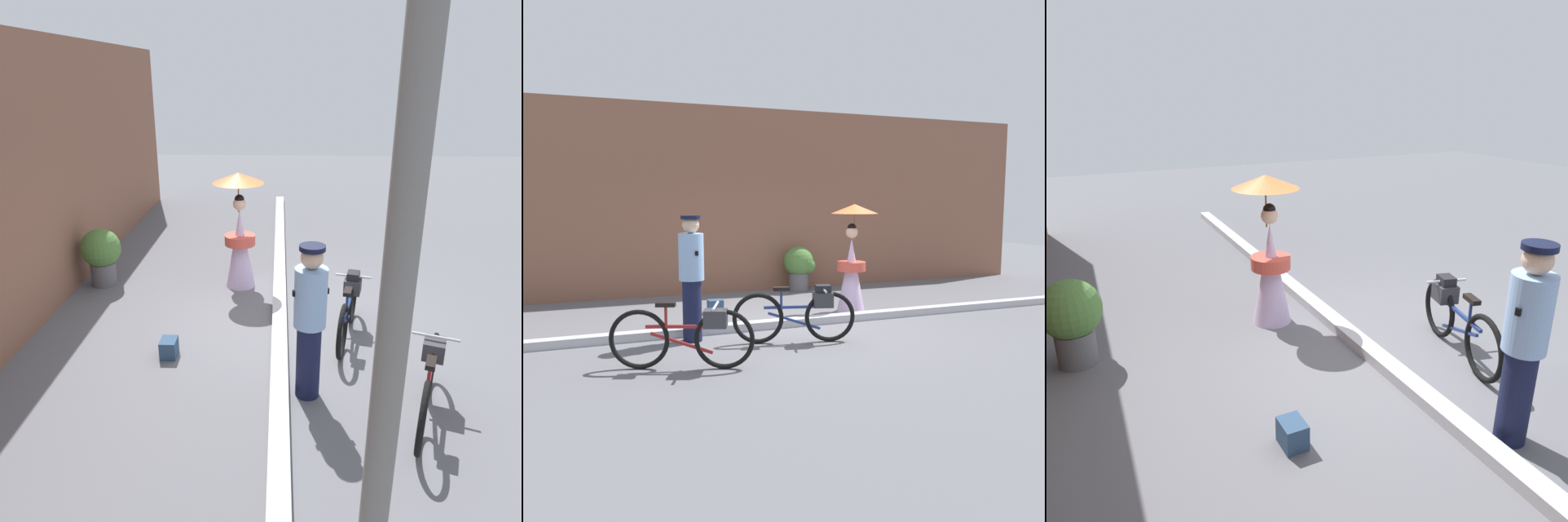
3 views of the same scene
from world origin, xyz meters
TOP-DOWN VIEW (x-y plane):
  - ground_plane at (0.00, 0.00)m, footprint 30.00×30.00m
  - building_wall at (0.00, 3.51)m, footprint 14.00×0.40m
  - sidewalk_curb at (0.00, 0.00)m, footprint 14.00×0.20m
  - bicycle_near_officer at (-2.08, -1.51)m, footprint 1.59×0.69m
  - bicycle_far_side at (-0.43, -0.91)m, footprint 1.64×0.58m
  - person_officer at (-1.79, -0.31)m, footprint 0.34×0.38m
  - person_with_parasol at (1.19, 0.65)m, footprint 0.80×0.80m
  - potted_plant_by_door at (1.16, 2.90)m, footprint 0.65×0.64m
  - backpack_on_pavement at (-1.06, 1.36)m, footprint 0.25×0.20m
  - utility_pole at (-4.04, -0.59)m, footprint 0.18×0.18m

SIDE VIEW (x-z plane):
  - ground_plane at x=0.00m, z-range 0.00..0.00m
  - sidewalk_curb at x=0.00m, z-range 0.00..0.12m
  - backpack_on_pavement at x=-1.06m, z-range 0.01..0.23m
  - bicycle_near_officer at x=-2.08m, z-range 0.01..0.79m
  - bicycle_far_side at x=-0.43m, z-range 0.02..0.81m
  - potted_plant_by_door at x=1.16m, z-range 0.07..1.03m
  - person_officer at x=-1.79m, z-range 0.06..1.79m
  - person_with_parasol at x=1.19m, z-range 0.01..1.87m
  - building_wall at x=0.00m, z-range 0.00..3.83m
  - utility_pole at x=-4.04m, z-range 0.00..4.80m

